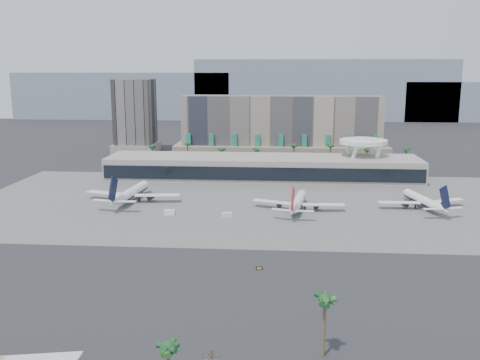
# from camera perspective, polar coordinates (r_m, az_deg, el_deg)

# --- Properties ---
(ground) EXTENTS (900.00, 900.00, 0.00)m
(ground) POSITION_cam_1_polar(r_m,az_deg,el_deg) (188.82, 1.28, -6.46)
(ground) COLOR #232326
(ground) RESTS_ON ground
(apron_pad) EXTENTS (260.00, 130.00, 0.06)m
(apron_pad) POSITION_cam_1_polar(r_m,az_deg,el_deg) (241.62, 1.97, -2.39)
(apron_pad) COLOR #5B5B59
(apron_pad) RESTS_ON ground
(mountain_ridge) EXTENTS (680.00, 60.00, 70.00)m
(mountain_ridge) POSITION_cam_1_polar(r_m,az_deg,el_deg) (650.06, 5.99, 9.11)
(mountain_ridge) COLOR gray
(mountain_ridge) RESTS_ON ground
(hotel) EXTENTS (140.00, 30.00, 42.00)m
(hotel) POSITION_cam_1_polar(r_m,az_deg,el_deg) (356.06, 4.39, 4.90)
(hotel) COLOR tan
(hotel) RESTS_ON ground
(office_tower) EXTENTS (30.00, 30.00, 52.00)m
(office_tower) POSITION_cam_1_polar(r_m,az_deg,el_deg) (394.83, -11.11, 6.29)
(office_tower) COLOR black
(office_tower) RESTS_ON ground
(terminal) EXTENTS (170.00, 32.50, 14.50)m
(terminal) POSITION_cam_1_polar(r_m,az_deg,el_deg) (293.84, 2.42, 1.45)
(terminal) COLOR #A9A294
(terminal) RESTS_ON ground
(saucer_structure) EXTENTS (26.00, 26.00, 21.89)m
(saucer_structure) POSITION_cam_1_polar(r_m,az_deg,el_deg) (301.41, 13.01, 3.71)
(saucer_structure) COLOR white
(saucer_structure) RESTS_ON ground
(palm_row) EXTENTS (157.80, 2.80, 13.10)m
(palm_row) POSITION_cam_1_polar(r_m,az_deg,el_deg) (327.75, 3.85, 3.21)
(palm_row) COLOR brown
(palm_row) RESTS_ON ground
(airliner_left) EXTENTS (44.50, 46.01, 15.90)m
(airliner_left) POSITION_cam_1_polar(r_m,az_deg,el_deg) (246.88, -11.55, -1.37)
(airliner_left) COLOR white
(airliner_left) RESTS_ON ground
(airliner_centre) EXTENTS (39.29, 40.73, 14.12)m
(airliner_centre) POSITION_cam_1_polar(r_m,az_deg,el_deg) (228.38, 6.17, -2.37)
(airliner_centre) COLOR white
(airliner_centre) RESTS_ON ground
(airliner_right) EXTENTS (38.33, 39.81, 13.96)m
(airliner_right) POSITION_cam_1_polar(r_m,az_deg,el_deg) (243.20, 18.97, -2.09)
(airliner_right) COLOR white
(airliner_right) RESTS_ON ground
(service_vehicle_a) EXTENTS (4.44, 2.43, 2.10)m
(service_vehicle_a) POSITION_cam_1_polar(r_m,az_deg,el_deg) (222.81, -7.54, -3.43)
(service_vehicle_a) COLOR white
(service_vehicle_a) RESTS_ON ground
(service_vehicle_b) EXTENTS (4.38, 3.47, 1.97)m
(service_vehicle_b) POSITION_cam_1_polar(r_m,az_deg,el_deg) (217.18, -1.39, -3.75)
(service_vehicle_b) COLOR silver
(service_vehicle_b) RESTS_ON ground
(taxiway_sign) EXTENTS (2.01, 0.76, 0.91)m
(taxiway_sign) POSITION_cam_1_polar(r_m,az_deg,el_deg) (162.48, 2.06, -9.38)
(taxiway_sign) COLOR black
(taxiway_sign) RESTS_ON ground
(near_palm_a) EXTENTS (6.00, 6.00, 9.48)m
(near_palm_a) POSITION_cam_1_polar(r_m,az_deg,el_deg) (105.56, -7.68, -18.07)
(near_palm_a) COLOR brown
(near_palm_a) RESTS_ON ground
(near_palm_b) EXTENTS (6.00, 6.00, 14.01)m
(near_palm_b) POSITION_cam_1_polar(r_m,az_deg,el_deg) (114.07, 9.01, -13.22)
(near_palm_b) COLOR brown
(near_palm_b) RESTS_ON ground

